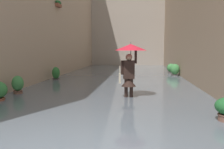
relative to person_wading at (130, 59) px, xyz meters
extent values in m
plane|color=gray|center=(0.86, -6.01, -1.50)|extent=(60.00, 60.00, 0.00)
cube|color=slate|center=(0.86, -6.01, -1.40)|extent=(8.24, 28.00, 0.19)
cube|color=brown|center=(4.48, -6.15, 2.94)|extent=(0.20, 0.70, 0.18)
ellipsoid|color=#23602D|center=(4.48, -6.15, 3.10)|extent=(0.28, 0.76, 0.24)
cube|color=#A89989|center=(0.86, -17.91, 4.64)|extent=(11.04, 1.80, 12.28)
cube|color=#4C4233|center=(0.12, 0.01, -1.45)|extent=(0.14, 0.25, 0.10)
cylinder|color=black|center=(0.12, 0.01, -1.03)|extent=(0.13, 0.13, 0.73)
cube|color=#4C4233|center=(-0.06, -0.01, -1.45)|extent=(0.14, 0.25, 0.10)
cylinder|color=black|center=(-0.06, -0.01, -1.03)|extent=(0.13, 0.13, 0.73)
cube|color=black|center=(0.03, 0.00, -0.35)|extent=(0.40, 0.26, 0.63)
cone|color=black|center=(0.03, 0.00, -0.79)|extent=(0.55, 0.55, 0.28)
sphere|color=tan|center=(0.03, 0.00, 0.07)|extent=(0.23, 0.23, 0.23)
cylinder|color=black|center=(-0.20, -0.02, 0.08)|extent=(0.09, 0.09, 0.44)
cylinder|color=black|center=(0.26, 0.03, -0.28)|extent=(0.09, 0.09, 0.48)
cylinder|color=black|center=(-0.03, 0.00, 0.18)|extent=(0.02, 0.02, 0.45)
cone|color=red|center=(-0.03, 0.00, 0.41)|extent=(1.09, 1.09, 0.22)
cylinder|color=black|center=(-0.03, 0.00, 0.55)|extent=(0.01, 0.01, 0.08)
cube|color=beige|center=(0.34, 0.06, -0.65)|extent=(0.09, 0.28, 0.32)
torus|color=beige|center=(0.34, 0.06, -0.37)|extent=(0.05, 0.30, 0.30)
cylinder|color=#66605B|center=(-2.45, -8.22, -1.33)|extent=(0.38, 0.38, 0.34)
torus|color=#56524E|center=(-2.45, -8.22, -1.16)|extent=(0.42, 0.42, 0.04)
ellipsoid|color=#428947|center=(-2.45, -8.22, -0.89)|extent=(0.54, 0.54, 0.55)
cylinder|color=#66605B|center=(-2.55, -7.16, -1.37)|extent=(0.43, 0.43, 0.27)
torus|color=#56524E|center=(-2.55, -7.16, -1.23)|extent=(0.46, 0.46, 0.04)
ellipsoid|color=#428947|center=(-2.55, -7.16, -0.90)|extent=(0.56, 0.56, 0.67)
cylinder|color=brown|center=(4.16, -0.24, -1.35)|extent=(0.31, 0.31, 0.29)
torus|color=brown|center=(4.16, -0.24, -1.21)|extent=(0.35, 0.35, 0.04)
ellipsoid|color=#428947|center=(4.16, -0.24, -0.92)|extent=(0.43, 0.43, 0.57)
cylinder|color=#66605B|center=(4.14, -4.42, -1.38)|extent=(0.30, 0.30, 0.24)
torus|color=#56524E|center=(4.14, -4.42, -1.26)|extent=(0.33, 0.33, 0.04)
ellipsoid|color=#2D7033|center=(4.14, -4.42, -0.94)|extent=(0.42, 0.42, 0.65)
camera|label=1|loc=(-0.29, 8.35, 0.34)|focal=39.32mm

